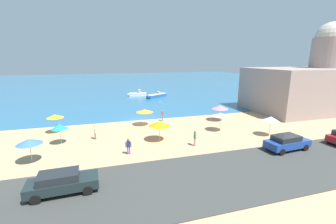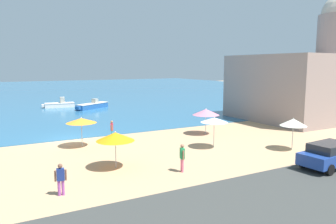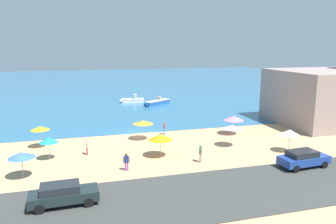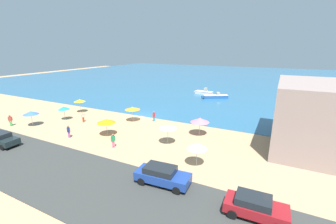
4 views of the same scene
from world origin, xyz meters
TOP-DOWN VIEW (x-y plane):
  - ground_plane at (0.00, 0.00)m, footprint 160.00×160.00m
  - sea at (0.00, 55.00)m, footprint 150.00×110.00m
  - coastal_road at (0.00, -18.00)m, footprint 80.00×8.00m
  - beach_umbrella_0 at (13.62, -11.22)m, footprint 1.92×1.92m
  - beach_umbrella_1 at (8.89, -7.95)m, footprint 2.04×2.04m
  - beach_umbrella_2 at (11.24, -3.59)m, footprint 2.40×2.40m
  - beach_umbrella_3 at (0.69, -9.10)m, footprint 2.31×2.31m
  - beach_umbrella_4 at (-10.79, -2.90)m, footprint 1.94×1.94m
  - beach_umbrella_5 at (0.25, -2.81)m, footprint 2.29×2.29m
  - beach_umbrella_6 at (-11.46, -11.11)m, footprint 2.11×2.11m
  - beach_umbrella_7 at (-9.67, -7.04)m, footprint 1.72×1.72m
  - bather_0 at (-3.06, -11.83)m, footprint 0.57×0.26m
  - bather_1 at (3.14, -1.37)m, footprint 0.33×0.54m
  - bather_2 at (-6.19, -6.59)m, footprint 0.24×0.57m
  - bather_4 at (3.86, -11.62)m, footprint 0.31×0.55m
  - parked_car_0 at (12.13, -15.36)m, footprint 4.62×2.18m
  - parked_car_4 at (-8.12, -17.02)m, footprint 4.61×1.99m
  - skiff_nearshore at (3.31, 22.36)m, footprint 4.66×2.04m
  - skiff_offshore at (7.18, 18.66)m, footprint 5.47×4.02m

SIDE VIEW (x-z plane):
  - ground_plane at x=0.00m, z-range 0.00..0.00m
  - sea at x=0.00m, z-range 0.00..0.05m
  - coastal_road at x=0.00m, z-range 0.00..0.06m
  - skiff_nearshore at x=3.31m, z-range -0.29..1.21m
  - skiff_offshore at x=7.18m, z-range -0.22..1.15m
  - parked_car_4 at x=-8.12m, z-range 0.10..1.60m
  - parked_car_0 at x=12.13m, z-range 0.10..1.62m
  - bather_0 at x=-3.06m, z-range 0.09..1.67m
  - bather_1 at x=3.14m, z-range 0.09..1.68m
  - bather_2 at x=-6.19m, z-range 0.10..1.74m
  - bather_4 at x=3.86m, z-range 0.10..1.77m
  - beach_umbrella_7 at x=-9.67m, z-range 0.80..3.04m
  - beach_umbrella_6 at x=-11.46m, z-range 0.82..3.07m
  - beach_umbrella_3 at x=0.69m, z-range 0.82..3.11m
  - beach_umbrella_2 at x=11.24m, z-range 0.85..3.22m
  - beach_umbrella_5 at x=0.25m, z-range 0.89..3.19m
  - beach_umbrella_0 at x=13.62m, z-range 0.87..3.27m
  - beach_umbrella_4 at x=-10.79m, z-range 0.92..3.31m
  - beach_umbrella_1 at x=8.89m, z-range 0.94..3.33m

